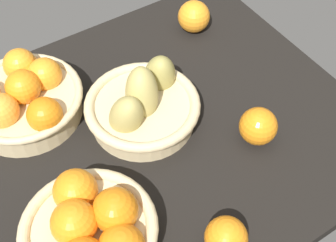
{
  "coord_description": "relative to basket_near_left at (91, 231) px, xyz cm",
  "views": [
    {
      "loc": [
        -29.88,
        -51.75,
        79.15
      ],
      "look_at": [
        1.72,
        -2.55,
        7.0
      ],
      "focal_mm": 50.04,
      "sensor_mm": 36.0,
      "label": 1
    }
  ],
  "objects": [
    {
      "name": "basket_near_left",
      "position": [
        0.0,
        0.0,
        0.0
      ],
      "size": [
        23.19,
        23.19,
        11.73
      ],
      "color": "#D3BC8C",
      "rests_on": "market_tray"
    },
    {
      "name": "loose_orange_side_gap",
      "position": [
        18.41,
        -12.52,
        -1.4
      ],
      "size": [
        7.34,
        7.34,
        7.34
      ],
      "primitive_type": "sphere",
      "color": "orange",
      "rests_on": "market_tray"
    },
    {
      "name": "basket_center_pears",
      "position": [
        21.4,
        19.48,
        -0.75
      ],
      "size": [
        23.67,
        23.67,
        15.12
      ],
      "color": "#D3BC8C",
      "rests_on": "market_tray"
    },
    {
      "name": "basket_far_left",
      "position": [
        1.49,
        34.0,
        -0.35
      ],
      "size": [
        24.66,
        24.66,
        11.56
      ],
      "color": "#D3BC8C",
      "rests_on": "market_tray"
    },
    {
      "name": "loose_orange_back_gap",
      "position": [
        37.99,
        2.84,
        -1.24
      ],
      "size": [
        7.67,
        7.67,
        7.67
      ],
      "primitive_type": "sphere",
      "color": "orange",
      "rests_on": "market_tray"
    },
    {
      "name": "market_tray",
      "position": [
        21.92,
        16.01,
        -6.58
      ],
      "size": [
        84.0,
        72.0,
        3.0
      ],
      "primitive_type": "cube",
      "color": "black",
      "rests_on": "ground"
    },
    {
      "name": "loose_orange_front_gap",
      "position": [
        46.64,
        37.64,
        -1.16
      ],
      "size": [
        7.83,
        7.83,
        7.83
      ],
      "primitive_type": "sphere",
      "color": "orange",
      "rests_on": "market_tray"
    }
  ]
}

